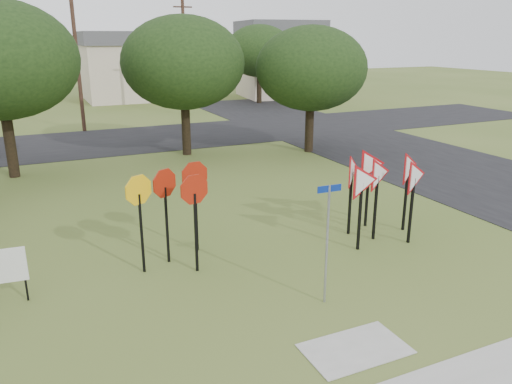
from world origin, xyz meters
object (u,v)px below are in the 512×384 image
stop_sign_cluster (174,195)px  yield_sign_cluster (380,176)px  street_name_sign (327,237)px  info_board (1,268)px

stop_sign_cluster → yield_sign_cluster: size_ratio=0.79×
street_name_sign → stop_sign_cluster: (-2.47, 3.37, 0.31)m
yield_sign_cluster → info_board: (-10.06, 0.22, -0.99)m
street_name_sign → info_board: bearing=156.2°
street_name_sign → stop_sign_cluster: 4.19m
info_board → yield_sign_cluster: bearing=-1.3°
yield_sign_cluster → info_board: size_ratio=2.44×
street_name_sign → stop_sign_cluster: size_ratio=1.07×
stop_sign_cluster → info_board: stop_sign_cluster is taller
street_name_sign → yield_sign_cluster: (3.50, 2.67, 0.28)m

